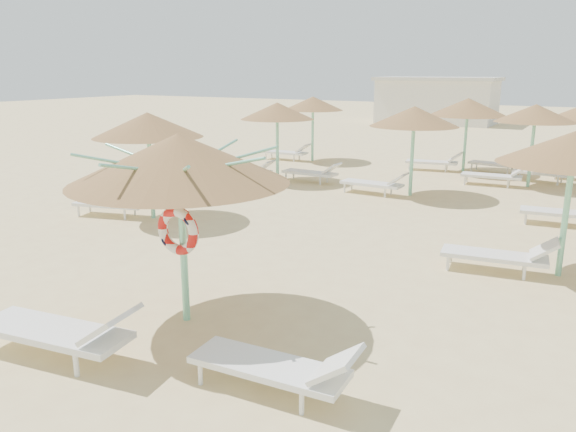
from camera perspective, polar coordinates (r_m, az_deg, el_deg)
The scene contains 6 objects.
ground at distance 8.59m, azimuth -9.94°, elevation -11.19°, with size 120.00×120.00×0.00m, color #DEC787.
main_palapa at distance 8.17m, azimuth -11.02°, elevation 5.65°, with size 3.17×3.17×2.84m.
lounger_main_a at distance 8.05m, azimuth -22.01°, elevation -10.75°, with size 2.39×1.00×0.84m.
lounger_main_b at distance 6.77m, azimuth -0.93°, elevation -15.03°, with size 2.08×0.72×0.75m.
palapa_field at distance 16.87m, azimuth 21.79°, elevation 8.81°, with size 20.02×14.46×2.72m.
service_hut at distance 42.41m, azimuth 14.87°, elevation 11.31°, with size 8.40×4.40×3.25m.
Camera 1 is at (5.03, -5.89, 3.70)m, focal length 35.00 mm.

